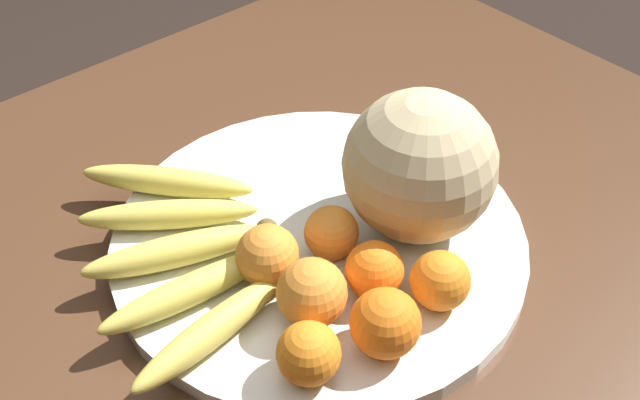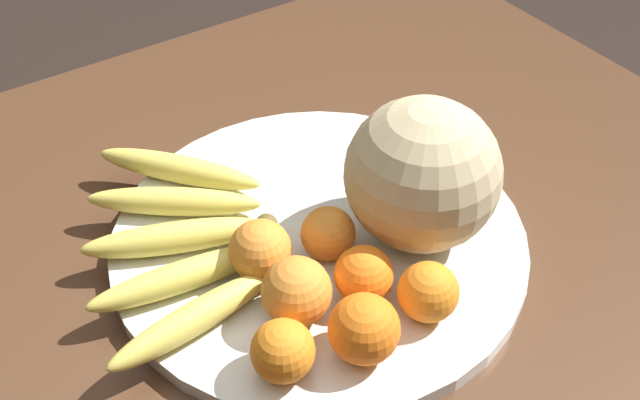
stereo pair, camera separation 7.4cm
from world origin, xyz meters
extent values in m
cube|color=#4C301E|center=(0.00, 0.00, 0.73)|extent=(1.29, 0.99, 0.04)
cube|color=#4C301E|center=(0.56, 0.41, 0.36)|extent=(0.07, 0.07, 0.71)
cylinder|color=silver|center=(0.07, 0.00, 0.76)|extent=(0.45, 0.45, 0.02)
torus|color=#1E4C56|center=(0.07, 0.00, 0.77)|extent=(0.45, 0.45, 0.01)
sphere|color=#C6B284|center=(0.16, -0.06, 0.85)|extent=(0.16, 0.16, 0.16)
sphere|color=brown|center=(0.02, 0.03, 0.79)|extent=(0.02, 0.02, 0.02)
ellipsoid|color=#E5D156|center=(-0.01, 0.16, 0.79)|extent=(0.15, 0.18, 0.03)
ellipsoid|color=#E5D156|center=(-0.04, 0.12, 0.79)|extent=(0.18, 0.14, 0.03)
ellipsoid|color=#E5D156|center=(-0.07, 0.06, 0.79)|extent=(0.19, 0.10, 0.03)
ellipsoid|color=#E5D156|center=(-0.09, 0.01, 0.79)|extent=(0.19, 0.06, 0.03)
ellipsoid|color=#E5D156|center=(-0.10, -0.04, 0.79)|extent=(0.18, 0.05, 0.03)
sphere|color=orange|center=(-0.01, -0.08, 0.81)|extent=(0.07, 0.07, 0.07)
sphere|color=orange|center=(-0.01, -0.01, 0.80)|extent=(0.06, 0.06, 0.06)
sphere|color=orange|center=(0.06, -0.03, 0.80)|extent=(0.06, 0.06, 0.06)
sphere|color=orange|center=(0.06, -0.10, 0.80)|extent=(0.06, 0.06, 0.06)
sphere|color=orange|center=(0.10, -0.15, 0.80)|extent=(0.06, 0.06, 0.06)
sphere|color=orange|center=(-0.05, -0.13, 0.80)|extent=(0.06, 0.06, 0.06)
sphere|color=orange|center=(0.02, -0.15, 0.80)|extent=(0.07, 0.07, 0.07)
cube|color=white|center=(0.03, -0.03, 0.77)|extent=(0.08, 0.04, 0.00)
camera|label=1|loc=(-0.30, -0.43, 1.35)|focal=42.00mm
camera|label=2|loc=(-0.24, -0.48, 1.35)|focal=42.00mm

